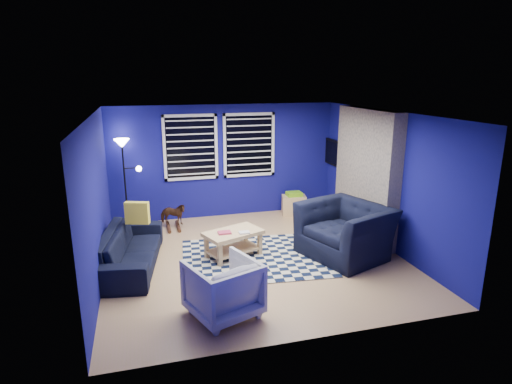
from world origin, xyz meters
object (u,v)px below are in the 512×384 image
rocking_horse (173,214)px  cabinet (294,205)px  armchair_big (345,231)px  armchair_bent (223,288)px  sofa (130,249)px  coffee_table (233,239)px  tv (336,153)px  floor_lamp (124,155)px

rocking_horse → cabinet: rocking_horse is taller
armchair_big → cabinet: armchair_big is taller
armchair_bent → rocking_horse: 3.61m
sofa → armchair_bent: armchair_bent is taller
rocking_horse → coffee_table: (0.90, -1.75, 0.03)m
sofa → armchair_bent: 2.24m
tv → coffee_table: 3.51m
tv → cabinet: bearing=172.4°
armchair_bent → cabinet: armchair_bent is taller
armchair_bent → coffee_table: bearing=-127.1°
rocking_horse → cabinet: size_ratio=0.94×
tv → sofa: tv is taller
coffee_table → cabinet: 2.71m
armchair_bent → coffee_table: 1.91m
armchair_bent → floor_lamp: size_ratio=0.46×
cabinet → floor_lamp: floor_lamp is taller
armchair_big → floor_lamp: (-3.70, 2.56, 1.07)m
armchair_big → sofa: bearing=-118.7°
sofa → floor_lamp: floor_lamp is taller
armchair_big → coffee_table: size_ratio=1.26×
armchair_big → armchair_bent: size_ratio=1.66×
coffee_table → floor_lamp: 3.00m
sofa → rocking_horse: 1.89m
armchair_bent → sofa: bearing=-78.3°
floor_lamp → coffee_table: bearing=-49.5°
armchair_bent → cabinet: 4.50m
cabinet → armchair_big: bearing=-75.9°
sofa → coffee_table: (1.74, -0.06, 0.03)m
coffee_table → cabinet: (1.85, 1.97, -0.10)m
tv → cabinet: 1.49m
armchair_big → cabinet: bearing=160.7°
tv → floor_lamp: (-4.57, 0.25, 0.13)m
sofa → rocking_horse: (0.84, 1.70, -0.01)m
sofa → cabinet: sofa is taller
armchair_bent → floor_lamp: (-1.25, 3.93, 1.14)m
tv → armchair_big: bearing=-110.7°
rocking_horse → sofa: bearing=175.0°
rocking_horse → coffee_table: 1.97m
sofa → armchair_bent: (1.20, -1.89, 0.08)m
tv → sofa: (-4.52, -1.79, -1.09)m
armchair_big → coffee_table: (-1.91, 0.47, -0.12)m
armchair_big → armchair_bent: 2.80m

